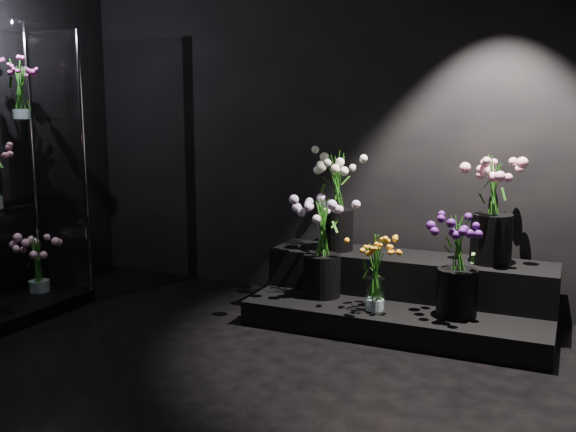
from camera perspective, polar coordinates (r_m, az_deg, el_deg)
The scene contains 11 objects.
floor at distance 3.51m, azimuth -10.62°, elevation -15.10°, with size 4.00×4.00×0.00m, color black.
wall_back at distance 4.96m, azimuth 2.33°, elevation 8.94°, with size 4.00×4.00×0.00m, color black.
display_riser at distance 4.51m, azimuth 10.24°, elevation -6.98°, with size 1.97×0.87×0.44m.
display_case at distance 4.84m, azimuth -23.35°, elevation 3.47°, with size 0.55×0.91×2.01m.
bouquet_orange_bells at distance 4.16m, azimuth 7.77°, elevation -4.85°, with size 0.25×0.25×0.51m.
bouquet_lilac at distance 4.41m, azimuth 3.08°, elevation -2.15°, with size 0.51×0.51×0.69m.
bouquet_purple at distance 4.13m, azimuth 14.90°, elevation -4.05°, with size 0.33×0.33×0.63m.
bouquet_cream_roses at distance 4.61m, azimuth 4.39°, elevation 2.01°, with size 0.48×0.48×0.71m.
bouquet_pink_roses at distance 4.42m, azimuth 17.76°, elevation 1.03°, with size 0.47×0.47×0.72m.
bouquet_case_magenta at distance 4.98m, azimuth -22.73°, elevation 10.32°, with size 0.24×0.24×0.41m.
bouquet_case_base_pink at distance 5.14m, azimuth -21.37°, elevation -3.89°, with size 0.38×0.38×0.43m.
Camera 1 is at (1.86, -2.60, 1.46)m, focal length 40.00 mm.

